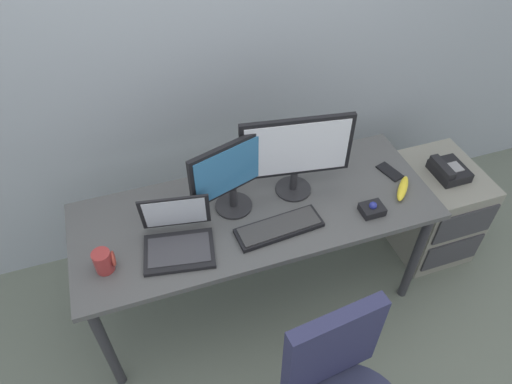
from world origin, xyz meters
The scene contains 13 objects.
ground_plane centered at (0.00, 0.00, 0.00)m, with size 8.00×8.00×0.00m, color slate.
back_wall centered at (0.00, 0.68, 1.40)m, with size 6.00×0.10×2.80m, color #9AA4AC.
desk centered at (0.00, 0.00, 0.66)m, with size 1.77×0.67×0.73m.
file_cabinet centered at (1.16, 0.05, 0.30)m, with size 0.42×0.53×0.60m.
desk_phone centered at (1.15, 0.03, 0.63)m, with size 0.17×0.20×0.09m.
monitor_main centered at (0.22, 0.07, 0.99)m, with size 0.53×0.18×0.44m.
monitor_side centered at (-0.10, 0.05, 0.96)m, with size 0.42×0.18×0.40m.
keyboard centered at (0.06, -0.16, 0.75)m, with size 0.42×0.17×0.03m.
laptop centered at (-0.40, -0.09, 0.79)m, with size 0.35×0.32×0.24m.
trackball_mouse centered at (0.52, -0.19, 0.76)m, with size 0.11×0.09×0.07m.
coffee_mug centered at (-0.73, -0.13, 0.79)m, with size 0.09×0.08×0.11m.
cell_phone centered at (0.75, 0.03, 0.74)m, with size 0.07×0.14×0.01m, color black.
banana centered at (0.74, -0.12, 0.75)m, with size 0.19×0.04×0.04m, color yellow.
Camera 1 is at (-0.50, -1.48, 2.40)m, focal length 32.95 mm.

